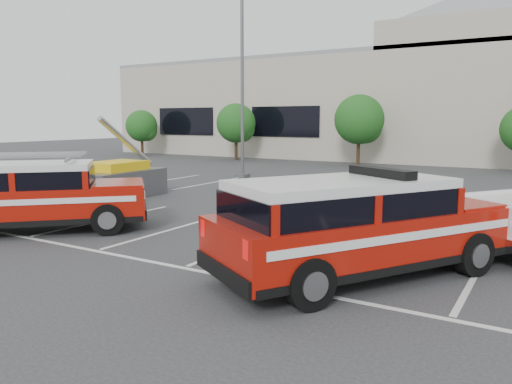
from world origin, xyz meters
TOP-DOWN VIEW (x-y plane):
  - ground at (0.00, 0.00)m, footprint 120.00×120.00m
  - stall_markings at (0.00, 4.50)m, footprint 23.00×15.00m
  - convention_building at (0.18, 31.86)m, footprint 60.00×16.99m
  - tree_far_left at (-24.91, 22.05)m, footprint 2.77×2.77m
  - tree_left at (-14.91, 22.05)m, footprint 3.07×3.07m
  - tree_mid_left at (-4.91, 22.05)m, footprint 3.37×3.37m
  - light_pole_left at (-8.00, 12.00)m, footprint 0.90×0.60m
  - fire_chief_suv at (3.37, -1.46)m, footprint 5.13×6.45m
  - ladder_suv at (-5.80, -2.13)m, footprint 5.50×5.48m
  - utility_rig at (-8.74, 3.41)m, footprint 3.26×3.95m

SIDE VIEW (x-z plane):
  - ground at x=0.00m, z-range 0.00..0.00m
  - stall_markings at x=0.00m, z-range 0.00..0.01m
  - utility_rig at x=-8.74m, z-range -0.99..2.31m
  - ladder_suv at x=-5.80m, z-range -0.22..1.98m
  - fire_chief_suv at x=3.37m, z-range -0.20..1.98m
  - tree_far_left at x=-24.91m, z-range 0.51..4.50m
  - tree_left at x=-14.91m, z-range 0.56..4.98m
  - tree_mid_left at x=-4.91m, z-range 0.62..5.46m
  - convention_building at x=0.18m, z-range -1.88..11.32m
  - light_pole_left at x=-8.00m, z-range 0.07..10.31m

